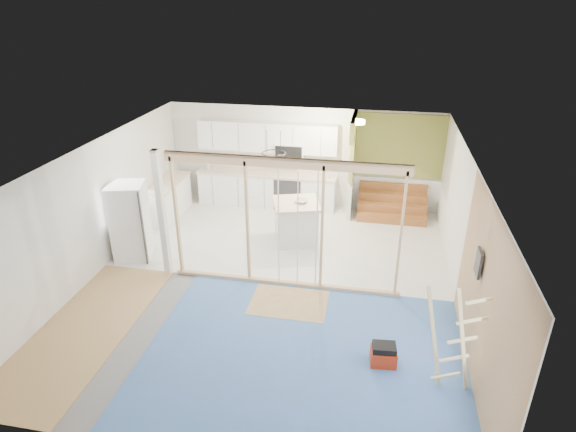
% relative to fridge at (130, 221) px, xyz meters
% --- Properties ---
extents(room, '(7.01, 8.01, 2.61)m').
position_rel_fridge_xyz_m(room, '(3.09, -0.51, 0.47)').
color(room, slate).
rests_on(room, ground).
extents(floor_overlays, '(7.00, 8.00, 0.03)m').
position_rel_fridge_xyz_m(floor_overlays, '(3.16, -0.45, -0.82)').
color(floor_overlays, silver).
rests_on(floor_overlays, room).
extents(stud_frame, '(4.66, 0.14, 2.60)m').
position_rel_fridge_xyz_m(stud_frame, '(2.81, -0.51, 0.78)').
color(stud_frame, tan).
rests_on(stud_frame, room).
extents(base_cabinets, '(4.45, 2.24, 0.93)m').
position_rel_fridge_xyz_m(base_cabinets, '(1.48, 2.85, -0.36)').
color(base_cabinets, white).
rests_on(base_cabinets, room).
extents(upper_cabinets, '(3.60, 0.41, 0.85)m').
position_rel_fridge_xyz_m(upper_cabinets, '(2.25, 3.31, 0.99)').
color(upper_cabinets, white).
rests_on(upper_cabinets, room).
extents(green_partition, '(2.25, 1.51, 2.60)m').
position_rel_fridge_xyz_m(green_partition, '(5.13, 3.15, 0.11)').
color(green_partition, olive).
rests_on(green_partition, room).
extents(pot_rack, '(0.52, 0.52, 0.72)m').
position_rel_fridge_xyz_m(pot_rack, '(2.78, 1.38, 1.17)').
color(pot_rack, black).
rests_on(pot_rack, room).
extents(sheathing_panel, '(0.02, 4.00, 2.60)m').
position_rel_fridge_xyz_m(sheathing_panel, '(6.57, -2.51, 0.47)').
color(sheathing_panel, tan).
rests_on(sheathing_panel, room).
extents(electrical_panel, '(0.04, 0.30, 0.40)m').
position_rel_fridge_xyz_m(electrical_panel, '(6.52, -1.91, 0.82)').
color(electrical_panel, '#323237').
rests_on(electrical_panel, room).
extents(ceiling_light, '(0.32, 0.32, 0.08)m').
position_rel_fridge_xyz_m(ceiling_light, '(4.49, 2.49, 1.71)').
color(ceiling_light, '#FFEABF').
rests_on(ceiling_light, room).
extents(fridge, '(0.88, 0.85, 1.66)m').
position_rel_fridge_xyz_m(fridge, '(0.00, 0.00, 0.00)').
color(fridge, white).
rests_on(fridge, room).
extents(island, '(1.23, 1.23, 0.96)m').
position_rel_fridge_xyz_m(island, '(3.29, 1.33, -0.35)').
color(island, silver).
rests_on(island, room).
extents(bowl, '(0.29, 0.29, 0.07)m').
position_rel_fridge_xyz_m(bowl, '(3.40, 1.35, 0.17)').
color(bowl, beige).
rests_on(bowl, island).
extents(soap_bottle_a, '(0.11, 0.11, 0.28)m').
position_rel_fridge_xyz_m(soap_bottle_a, '(0.59, 3.19, 0.24)').
color(soap_bottle_a, silver).
rests_on(soap_bottle_a, base_cabinets).
extents(soap_bottle_b, '(0.09, 0.09, 0.18)m').
position_rel_fridge_xyz_m(soap_bottle_b, '(3.79, 3.10, 0.19)').
color(soap_bottle_b, silver).
rests_on(soap_bottle_b, base_cabinets).
extents(toolbox, '(0.41, 0.33, 0.37)m').
position_rel_fridge_xyz_m(toolbox, '(5.29, -2.40, -0.65)').
color(toolbox, '#AB2B0F').
rests_on(toolbox, room).
extents(ladder, '(0.92, 0.13, 1.72)m').
position_rel_fridge_xyz_m(ladder, '(6.16, -2.74, 0.05)').
color(ladder, '#DCC986').
rests_on(ladder, room).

